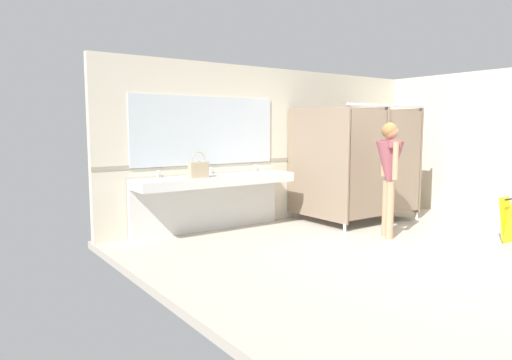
{
  "coord_description": "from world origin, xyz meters",
  "views": [
    {
      "loc": [
        -5.02,
        -3.64,
        1.6
      ],
      "look_at": [
        -1.78,
        0.93,
        0.96
      ],
      "focal_mm": 32.12,
      "sensor_mm": 36.0,
      "label": 1
    }
  ],
  "objects": [
    {
      "name": "person_standing",
      "position": [
        0.37,
        0.62,
        1.07
      ],
      "size": [
        0.55,
        0.55,
        1.68
      ],
      "color": "tan",
      "rests_on": "ground_plane"
    },
    {
      "name": "wall_back_tile_band",
      "position": [
        0.0,
        2.62,
        1.05
      ],
      "size": [
        6.58,
        0.01,
        0.06
      ],
      "primitive_type": "cube",
      "color": "#9E937F",
      "rests_on": "wall_back"
    },
    {
      "name": "wall_back",
      "position": [
        0.0,
        2.68,
        1.3
      ],
      "size": [
        6.58,
        0.12,
        2.61
      ],
      "primitive_type": "cube",
      "color": "beige",
      "rests_on": "ground_plane"
    },
    {
      "name": "handbag",
      "position": [
        -1.91,
        2.16,
        1.02
      ],
      "size": [
        0.29,
        0.1,
        0.38
      ],
      "color": "tan",
      "rests_on": "vanity_counter"
    },
    {
      "name": "wet_floor_sign",
      "position": [
        1.52,
        -0.56,
        0.33
      ],
      "size": [
        0.28,
        0.19,
        0.63
      ],
      "color": "yellow",
      "rests_on": "ground_plane"
    },
    {
      "name": "soap_dispenser",
      "position": [
        -1.72,
        2.49,
        0.98
      ],
      "size": [
        0.07,
        0.07,
        0.22
      ],
      "color": "white",
      "rests_on": "vanity_counter"
    },
    {
      "name": "bathroom_stalls",
      "position": [
        1.03,
        1.7,
        1.04
      ],
      "size": [
        1.87,
        1.44,
        1.98
      ],
      "color": "#84705B",
      "rests_on": "ground_plane"
    },
    {
      "name": "floor_drain_cover",
      "position": [
        0.98,
        -0.68,
        0.0
      ],
      "size": [
        0.14,
        0.14,
        0.01
      ],
      "primitive_type": "cylinder",
      "color": "#B7BABF",
      "rests_on": "ground_plane"
    },
    {
      "name": "vanity_counter",
      "position": [
        -1.53,
        2.4,
        0.65
      ],
      "size": [
        2.57,
        0.59,
        1.0
      ],
      "color": "silver",
      "rests_on": "ground_plane"
    },
    {
      "name": "ground_plane",
      "position": [
        0.0,
        0.0,
        -0.05
      ],
      "size": [
        6.58,
        5.85,
        0.1
      ],
      "primitive_type": "cube",
      "color": "#B2A899"
    },
    {
      "name": "mirror_panel",
      "position": [
        -1.53,
        2.61,
        1.56
      ],
      "size": [
        2.47,
        0.02,
        1.05
      ],
      "primitive_type": "cube",
      "color": "silver",
      "rests_on": "wall_back"
    }
  ]
}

